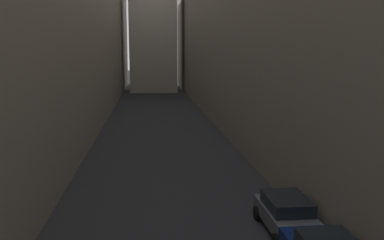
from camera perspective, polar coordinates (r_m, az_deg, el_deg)
name	(u,v)px	position (r m, az deg, el deg)	size (l,w,h in m)	color
ground_plane	(159,124)	(44.01, -4.38, -0.47)	(264.00, 264.00, 0.00)	#232326
building_block_left	(49,20)	(46.54, -18.36, 12.40)	(10.63, 108.00, 20.68)	gray
building_block_right	(268,0)	(47.46, 10.05, 15.32)	(12.22, 108.00, 25.11)	#756B5B
parked_car_right_far	(288,214)	(18.07, 12.52, -12.06)	(1.96, 4.26, 1.44)	#4C4C51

